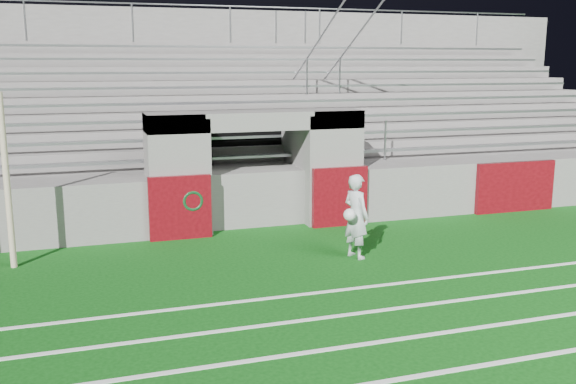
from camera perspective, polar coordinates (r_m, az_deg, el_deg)
name	(u,v)px	position (r m, az deg, el deg)	size (l,w,h in m)	color
ground	(309,273)	(11.41, 1.85, -7.19)	(90.00, 90.00, 0.00)	#0B450E
field_post	(7,182)	(12.37, -23.72, 0.83)	(0.11, 0.11, 3.15)	beige
stadium_structure	(215,139)	(18.63, -6.48, 4.70)	(26.00, 8.48, 5.42)	slate
goalkeeper_with_ball	(356,216)	(12.13, 6.06, -2.15)	(0.64, 0.70, 1.61)	silver
hose_coil	(193,203)	(13.58, -8.47, -0.94)	(0.58, 0.15, 0.58)	#0C3C13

